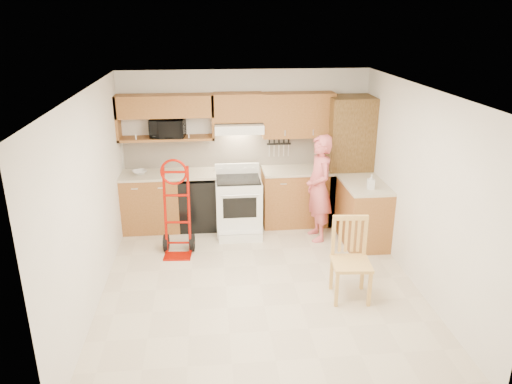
{
  "coord_description": "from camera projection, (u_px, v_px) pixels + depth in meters",
  "views": [
    {
      "loc": [
        -0.61,
        -5.54,
        3.32
      ],
      "look_at": [
        0.0,
        0.5,
        1.1
      ],
      "focal_mm": 34.42,
      "sensor_mm": 36.0,
      "label": 1
    }
  ],
  "objects": [
    {
      "name": "lower_cab_right",
      "position": [
        297.0,
        197.0,
        8.12
      ],
      "size": [
        1.14,
        0.6,
        0.9
      ],
      "primitive_type": "cube",
      "color": "#985E34",
      "rests_on": "ground"
    },
    {
      "name": "backsplash",
      "position": [
        245.0,
        150.0,
        8.05
      ],
      "size": [
        3.92,
        0.03,
        0.55
      ],
      "primitive_type": "cube",
      "color": "beige",
      "rests_on": "wall_back"
    },
    {
      "name": "upper_cab_right",
      "position": [
        298.0,
        115.0,
        7.79
      ],
      "size": [
        1.14,
        0.33,
        0.7
      ],
      "primitive_type": "cube",
      "color": "#985E34",
      "rests_on": "wall_back"
    },
    {
      "name": "dishwasher",
      "position": [
        198.0,
        202.0,
        7.98
      ],
      "size": [
        0.6,
        0.6,
        0.85
      ],
      "primitive_type": "cube",
      "color": "black",
      "rests_on": "ground"
    },
    {
      "name": "wall_back",
      "position": [
        245.0,
        147.0,
        8.06
      ],
      "size": [
        4.0,
        0.02,
        2.5
      ],
      "primitive_type": "cube",
      "color": "silver",
      "rests_on": "ground"
    },
    {
      "name": "upper_cab_center",
      "position": [
        238.0,
        107.0,
        7.65
      ],
      "size": [
        0.76,
        0.33,
        0.44
      ],
      "primitive_type": "cube",
      "color": "#985E34",
      "rests_on": "wall_back"
    },
    {
      "name": "dining_chair",
      "position": [
        351.0,
        261.0,
        5.92
      ],
      "size": [
        0.5,
        0.53,
        1.01
      ],
      "primitive_type": null,
      "rotation": [
        0.0,
        0.0,
        -0.08
      ],
      "color": "#D6A953",
      "rests_on": "ground"
    },
    {
      "name": "floor",
      "position": [
        260.0,
        285.0,
        6.38
      ],
      "size": [
        4.0,
        4.5,
        0.02
      ],
      "primitive_type": "cube",
      "color": "#C2B399",
      "rests_on": "ground"
    },
    {
      "name": "pantry_tall",
      "position": [
        348.0,
        161.0,
        7.99
      ],
      "size": [
        0.7,
        0.6,
        2.1
      ],
      "primitive_type": "cube",
      "color": "brown",
      "rests_on": "ground"
    },
    {
      "name": "cab_return_right",
      "position": [
        363.0,
        214.0,
        7.46
      ],
      "size": [
        0.6,
        1.0,
        0.9
      ],
      "primitive_type": "cube",
      "color": "#985E34",
      "rests_on": "ground"
    },
    {
      "name": "microwave",
      "position": [
        168.0,
        128.0,
        7.65
      ],
      "size": [
        0.57,
        0.42,
        0.29
      ],
      "primitive_type": "imported",
      "rotation": [
        0.0,
        0.0,
        -0.11
      ],
      "color": "black",
      "rests_on": "upper_shelf_mw"
    },
    {
      "name": "range",
      "position": [
        239.0,
        202.0,
        7.73
      ],
      "size": [
        0.71,
        0.94,
        1.05
      ],
      "primitive_type": null,
      "color": "white",
      "rests_on": "ground"
    },
    {
      "name": "countertop_left",
      "position": [
        168.0,
        174.0,
        7.77
      ],
      "size": [
        1.5,
        0.63,
        0.04
      ],
      "primitive_type": "cube",
      "color": "#BFB297",
      "rests_on": "lower_cab_left"
    },
    {
      "name": "bowl",
      "position": [
        140.0,
        172.0,
        7.71
      ],
      "size": [
        0.29,
        0.29,
        0.05
      ],
      "primitive_type": "imported",
      "rotation": [
        0.0,
        0.0,
        0.43
      ],
      "color": "white",
      "rests_on": "countertop_left"
    },
    {
      "name": "upper_cab_left",
      "position": [
        165.0,
        106.0,
        7.53
      ],
      "size": [
        1.5,
        0.33,
        0.34
      ],
      "primitive_type": "cube",
      "color": "#985E34",
      "rests_on": "wall_back"
    },
    {
      "name": "range_hood",
      "position": [
        239.0,
        128.0,
        7.69
      ],
      "size": [
        0.76,
        0.46,
        0.14
      ],
      "primitive_type": "cube",
      "color": "white",
      "rests_on": "wall_back"
    },
    {
      "name": "wall_right",
      "position": [
        420.0,
        189.0,
        6.14
      ],
      "size": [
        0.02,
        4.5,
        2.5
      ],
      "primitive_type": "cube",
      "color": "silver",
      "rests_on": "ground"
    },
    {
      "name": "hand_truck",
      "position": [
        176.0,
        213.0,
        6.97
      ],
      "size": [
        0.55,
        0.51,
        1.3
      ],
      "primitive_type": null,
      "rotation": [
        0.0,
        0.0,
        -0.08
      ],
      "color": "#9E0C01",
      "rests_on": "ground"
    },
    {
      "name": "knife_strip",
      "position": [
        279.0,
        148.0,
        8.06
      ],
      "size": [
        0.4,
        0.05,
        0.29
      ],
      "primitive_type": null,
      "color": "black",
      "rests_on": "backsplash"
    },
    {
      "name": "person",
      "position": [
        319.0,
        188.0,
        7.42
      ],
      "size": [
        0.46,
        0.64,
        1.65
      ],
      "primitive_type": "imported",
      "rotation": [
        0.0,
        0.0,
        -1.46
      ],
      "color": "#D15B61",
      "rests_on": "ground"
    },
    {
      "name": "countertop_right",
      "position": [
        298.0,
        170.0,
        7.96
      ],
      "size": [
        1.14,
        0.63,
        0.04
      ],
      "primitive_type": "cube",
      "color": "#BFB297",
      "rests_on": "lower_cab_right"
    },
    {
      "name": "lower_cab_left",
      "position": [
        151.0,
        202.0,
        7.9
      ],
      "size": [
        0.9,
        0.6,
        0.9
      ],
      "primitive_type": "cube",
      "color": "#985E34",
      "rests_on": "ground"
    },
    {
      "name": "upper_shelf_mw",
      "position": [
        167.0,
        138.0,
        7.7
      ],
      "size": [
        1.5,
        0.33,
        0.04
      ],
      "primitive_type": "cube",
      "color": "#985E34",
      "rests_on": "wall_back"
    },
    {
      "name": "ceiling",
      "position": [
        260.0,
        90.0,
        5.52
      ],
      "size": [
        4.0,
        4.5,
        0.02
      ],
      "primitive_type": "cube",
      "color": "white",
      "rests_on": "ground"
    },
    {
      "name": "wall_front",
      "position": [
        291.0,
        294.0,
        3.84
      ],
      "size": [
        4.0,
        0.02,
        2.5
      ],
      "primitive_type": "cube",
      "color": "silver",
      "rests_on": "ground"
    },
    {
      "name": "countertop_return",
      "position": [
        365.0,
        185.0,
        7.3
      ],
      "size": [
        0.63,
        1.0,
        0.04
      ],
      "primitive_type": "cube",
      "color": "#BFB297",
      "rests_on": "cab_return_right"
    },
    {
      "name": "wall_left",
      "position": [
        90.0,
        200.0,
        5.76
      ],
      "size": [
        0.02,
        4.5,
        2.5
      ],
      "primitive_type": "cube",
      "color": "silver",
      "rests_on": "ground"
    },
    {
      "name": "soap_bottle",
      "position": [
        371.0,
        182.0,
        7.02
      ],
      "size": [
        0.11,
        0.11,
        0.21
      ],
      "primitive_type": "imported",
      "rotation": [
        0.0,
        0.0,
        -0.13
      ],
      "color": "white",
      "rests_on": "countertop_return"
    }
  ]
}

